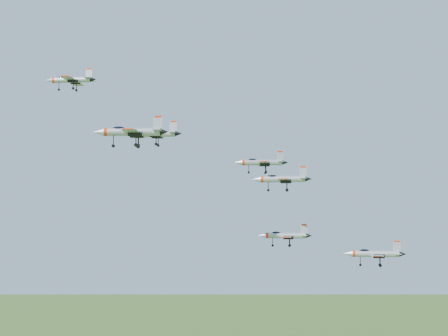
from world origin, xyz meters
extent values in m
cylinder|color=#A3A9AF|center=(-20.54, 13.27, 150.28)|extent=(8.72, 2.98, 1.25)
cone|color=#A3A9AF|center=(-25.62, 14.32, 150.28)|extent=(1.95, 1.57, 1.25)
cone|color=black|center=(-15.65, 12.26, 150.28)|extent=(1.53, 1.31, 1.06)
ellipsoid|color=black|center=(-22.61, 13.70, 150.75)|extent=(2.25, 1.31, 0.79)
cube|color=#A3A9AF|center=(-20.90, 10.60, 150.04)|extent=(3.02, 4.59, 0.13)
cube|color=#A3A9AF|center=(-19.81, 15.87, 150.04)|extent=(3.02, 4.59, 0.13)
cube|color=#A3A9AF|center=(-16.68, 12.47, 151.58)|extent=(1.43, 0.41, 2.02)
cube|color=red|center=(-16.68, 12.47, 152.63)|extent=(1.06, 0.35, 0.34)
cylinder|color=#A3A9AF|center=(-2.21, -3.21, 136.16)|extent=(8.80, 2.89, 1.26)
cone|color=#A3A9AF|center=(-7.35, -2.22, 136.16)|extent=(1.95, 1.57, 1.26)
cone|color=black|center=(2.74, -4.16, 136.16)|extent=(1.54, 1.31, 1.07)
ellipsoid|color=black|center=(-4.30, -2.80, 136.64)|extent=(2.27, 1.29, 0.80)
cube|color=#A3A9AF|center=(-2.54, -5.91, 135.92)|extent=(3.00, 4.61, 0.14)
cube|color=#A3A9AF|center=(-1.51, -0.58, 135.92)|extent=(3.00, 4.61, 0.14)
cube|color=#A3A9AF|center=(1.69, -3.96, 137.47)|extent=(1.45, 0.39, 2.04)
cube|color=red|center=(1.69, -3.96, 138.54)|extent=(1.07, 0.34, 0.34)
cylinder|color=#A3A9AF|center=(-5.61, -20.24, 134.09)|extent=(9.61, 2.57, 1.37)
cone|color=#A3A9AF|center=(-11.28, -19.51, 134.09)|extent=(2.06, 1.61, 1.37)
cone|color=black|center=(-0.16, -20.94, 134.09)|extent=(1.62, 1.35, 1.17)
ellipsoid|color=black|center=(-7.92, -19.94, 134.61)|extent=(2.43, 1.28, 0.87)
cube|color=#A3A9AF|center=(-5.78, -23.20, 133.82)|extent=(3.00, 4.92, 0.15)
cube|color=#A3A9AF|center=(-5.03, -17.33, 133.82)|extent=(3.00, 4.92, 0.15)
cube|color=#A3A9AF|center=(-1.31, -20.79, 135.51)|extent=(1.59, 0.33, 2.22)
cube|color=red|center=(-1.31, -20.79, 136.68)|extent=(1.17, 0.29, 0.37)
cylinder|color=#A3A9AF|center=(20.49, 2.87, 131.27)|extent=(8.47, 2.11, 1.21)
cone|color=#A3A9AF|center=(15.48, 3.41, 131.27)|extent=(1.80, 1.39, 1.21)
cone|color=black|center=(25.30, 2.34, 131.27)|extent=(1.41, 1.16, 1.03)
ellipsoid|color=black|center=(18.45, 3.09, 131.73)|extent=(2.13, 1.09, 0.77)
cube|color=#A3A9AF|center=(20.39, 0.25, 131.04)|extent=(2.57, 4.31, 0.13)
cube|color=#A3A9AF|center=(20.95, 5.44, 131.04)|extent=(2.57, 4.31, 0.13)
cube|color=#A3A9AF|center=(24.28, 2.45, 132.53)|extent=(1.40, 0.26, 1.96)
cube|color=red|center=(24.28, 2.45, 133.56)|extent=(1.03, 0.24, 0.33)
cylinder|color=#A3A9AF|center=(21.56, -13.73, 126.69)|extent=(8.12, 2.97, 1.17)
cone|color=#A3A9AF|center=(16.84, -12.63, 126.69)|extent=(1.84, 1.50, 1.17)
cone|color=black|center=(26.10, -14.79, 126.69)|extent=(1.45, 1.25, 0.99)
ellipsoid|color=black|center=(19.64, -13.29, 127.13)|extent=(2.11, 1.26, 0.74)
cube|color=#A3A9AF|center=(21.16, -16.22, 126.47)|extent=(2.90, 4.31, 0.13)
cube|color=#A3A9AF|center=(22.30, -11.33, 126.47)|extent=(2.90, 4.31, 0.13)
cube|color=#A3A9AF|center=(25.14, -14.57, 127.90)|extent=(1.33, 0.41, 1.88)
cube|color=red|center=(25.14, -14.57, 128.89)|extent=(0.99, 0.35, 0.31)
cylinder|color=#A3A9AF|center=(23.84, -4.95, 116.18)|extent=(7.83, 3.04, 1.13)
cone|color=#A3A9AF|center=(19.31, -3.78, 116.18)|extent=(1.79, 1.48, 1.13)
cone|color=black|center=(28.20, -6.08, 116.18)|extent=(1.41, 1.23, 0.96)
ellipsoid|color=black|center=(21.99, -4.48, 116.61)|extent=(2.05, 1.26, 0.71)
cube|color=#A3A9AF|center=(23.40, -7.35, 115.97)|extent=(2.88, 4.19, 0.12)
cube|color=#A3A9AF|center=(24.61, -2.65, 115.97)|extent=(2.88, 4.19, 0.12)
cube|color=#A3A9AF|center=(27.28, -5.84, 117.35)|extent=(1.28, 0.43, 1.82)
cube|color=red|center=(27.28, -5.84, 118.31)|extent=(0.95, 0.36, 0.30)
cylinder|color=#A3A9AF|center=(45.21, 4.25, 112.03)|extent=(9.67, 4.34, 1.40)
cone|color=#A3A9AF|center=(39.67, 6.05, 112.03)|extent=(2.28, 1.94, 1.40)
cone|color=black|center=(50.55, 2.51, 112.03)|extent=(1.81, 1.60, 1.19)
ellipsoid|color=black|center=(42.95, 4.98, 112.56)|extent=(2.57, 1.70, 0.89)
cube|color=#A3A9AF|center=(44.48, 1.31, 111.76)|extent=(3.83, 5.29, 0.15)
cube|color=#A3A9AF|center=(46.35, 7.06, 111.76)|extent=(3.83, 5.29, 0.15)
cube|color=#A3A9AF|center=(49.42, 2.88, 113.49)|extent=(1.58, 0.62, 2.27)
cube|color=red|center=(49.42, 2.88, 114.68)|extent=(1.18, 0.51, 0.38)
camera|label=1|loc=(-1.06, -125.76, 119.22)|focal=50.00mm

